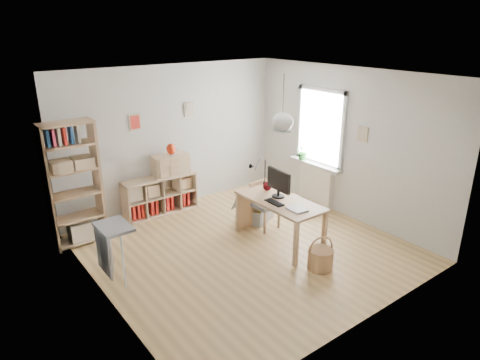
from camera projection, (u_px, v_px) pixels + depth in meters
ground at (246, 248)px, 6.82m from camera, size 4.50×4.50×0.00m
room_shell at (282, 122)px, 6.33m from camera, size 4.50×4.50×4.50m
window_unit at (321, 127)px, 7.99m from camera, size 0.07×1.16×1.46m
radiator at (316, 185)px, 8.37m from camera, size 0.10×0.80×0.80m
windowsill at (315, 164)px, 8.19m from camera, size 0.22×1.20×0.06m
desk at (280, 205)px, 6.79m from camera, size 0.70×1.50×0.75m
cube_shelf at (158, 198)px, 8.01m from camera, size 1.40×0.38×0.72m
tall_bookshelf at (72, 180)px, 6.64m from camera, size 0.80×0.38×2.00m
side_table at (110, 239)px, 5.70m from camera, size 0.40×0.55×0.85m
chair at (263, 202)px, 7.40m from camera, size 0.43×0.43×0.82m
wicker_basket at (320, 258)px, 6.20m from camera, size 0.37×0.37×0.52m
storage_chest at (256, 211)px, 7.74m from camera, size 0.71×0.75×0.56m
monitor at (279, 182)px, 6.79m from camera, size 0.21×0.52×0.45m
keyboard at (274, 202)px, 6.63m from camera, size 0.14×0.35×0.02m
task_lamp at (257, 170)px, 7.13m from camera, size 0.44×0.16×0.47m
yarn_ball at (267, 186)px, 7.12m from camera, size 0.14×0.14×0.14m
paper_tray at (297, 209)px, 6.38m from camera, size 0.24×0.29×0.03m
drawer_chest at (171, 165)px, 7.92m from camera, size 0.70×0.37×0.38m
red_vase at (171, 149)px, 7.83m from camera, size 0.17×0.17×0.20m
potted_plant at (303, 151)px, 8.36m from camera, size 0.34×0.31×0.31m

